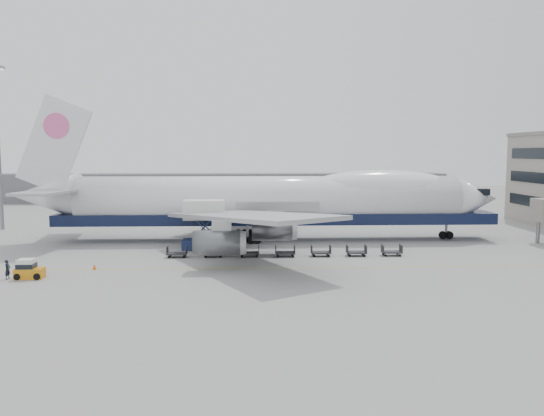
{
  "coord_description": "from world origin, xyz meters",
  "views": [
    {
      "loc": [
        -2.43,
        -60.88,
        12.16
      ],
      "look_at": [
        0.17,
        6.0,
        5.12
      ],
      "focal_mm": 35.0,
      "sensor_mm": 36.0,
      "label": 1
    }
  ],
  "objects_px": {
    "airliner": "(274,200)",
    "baggage_tug": "(28,270)",
    "catering_truck": "(204,222)",
    "ground_worker": "(8,270)"
  },
  "relations": [
    {
      "from": "catering_truck",
      "to": "baggage_tug",
      "type": "height_order",
      "value": "catering_truck"
    },
    {
      "from": "baggage_tug",
      "to": "ground_worker",
      "type": "distance_m",
      "value": 1.9
    },
    {
      "from": "baggage_tug",
      "to": "ground_worker",
      "type": "relative_size",
      "value": 1.4
    },
    {
      "from": "baggage_tug",
      "to": "ground_worker",
      "type": "xyz_separation_m",
      "value": [
        -1.89,
        -0.2,
        0.1
      ]
    },
    {
      "from": "airliner",
      "to": "catering_truck",
      "type": "bearing_deg",
      "value": -144.2
    },
    {
      "from": "airliner",
      "to": "baggage_tug",
      "type": "height_order",
      "value": "airliner"
    },
    {
      "from": "catering_truck",
      "to": "ground_worker",
      "type": "xyz_separation_m",
      "value": [
        -17.54,
        -15.41,
        -2.52
      ]
    },
    {
      "from": "ground_worker",
      "to": "airliner",
      "type": "bearing_deg",
      "value": -41.91
    },
    {
      "from": "catering_truck",
      "to": "baggage_tug",
      "type": "bearing_deg",
      "value": -136.47
    },
    {
      "from": "airliner",
      "to": "catering_truck",
      "type": "distance_m",
      "value": 11.34
    }
  ]
}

